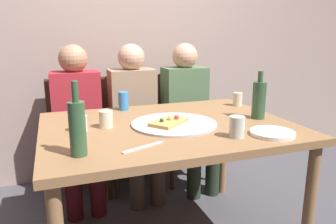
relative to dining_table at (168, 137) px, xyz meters
name	(u,v)px	position (x,y,z in m)	size (l,w,h in m)	color
back_wall	(121,27)	(0.00, 1.20, 0.63)	(6.00, 0.10, 2.60)	gray
dining_table	(168,137)	(0.00, 0.00, 0.00)	(1.37, 1.03, 0.75)	olive
pizza_tray	(174,124)	(0.03, -0.02, 0.08)	(0.48, 0.48, 0.01)	#ADADB2
pizza_slice_last	(169,122)	(-0.01, -0.03, 0.10)	(0.25, 0.24, 0.05)	tan
wine_bottle	(77,127)	(-0.51, -0.32, 0.20)	(0.07, 0.07, 0.31)	#2D5133
beer_bottle	(259,99)	(0.55, -0.06, 0.19)	(0.08, 0.08, 0.28)	#2D5133
tumbler_near	(106,119)	(-0.34, 0.05, 0.12)	(0.07, 0.07, 0.09)	beige
tumbler_far	(237,127)	(0.24, -0.33, 0.13)	(0.08, 0.08, 0.11)	#B7C6BC
wine_glass	(238,99)	(0.62, 0.28, 0.12)	(0.06, 0.06, 0.09)	beige
short_glass	(80,123)	(-0.48, 0.03, 0.12)	(0.08, 0.08, 0.08)	beige
soda_can	(123,101)	(-0.16, 0.42, 0.14)	(0.07, 0.07, 0.12)	#337AC1
plate_stack	(272,133)	(0.42, -0.36, 0.09)	(0.22, 0.22, 0.02)	white
table_knife	(143,147)	(-0.24, -0.32, 0.08)	(0.22, 0.02, 0.01)	#B7B7BC
chair_left	(77,128)	(-0.44, 0.91, -0.16)	(0.44, 0.44, 0.90)	#472D1E
chair_middle	(132,123)	(0.00, 0.91, -0.16)	(0.44, 0.44, 0.90)	#472D1E
chair_right	(181,118)	(0.45, 0.91, -0.16)	(0.44, 0.44, 0.90)	#472D1E
guest_in_sweater	(78,117)	(-0.44, 0.76, -0.03)	(0.36, 0.56, 1.17)	maroon
guest_in_beanie	(136,112)	(0.00, 0.76, -0.03)	(0.36, 0.56, 1.17)	#937A60
guest_by_wall	(188,108)	(0.45, 0.76, -0.03)	(0.36, 0.56, 1.17)	#4C6B47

